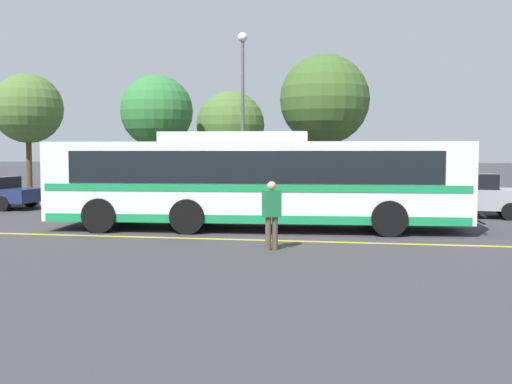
% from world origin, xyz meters
% --- Properties ---
extents(ground_plane, '(220.00, 220.00, 0.00)m').
position_xyz_m(ground_plane, '(0.00, 0.00, 0.00)').
color(ground_plane, '#38383A').
extents(lane_strip_0, '(32.26, 0.20, 0.01)m').
position_xyz_m(lane_strip_0, '(0.40, -2.03, 0.00)').
color(lane_strip_0, gold).
rests_on(lane_strip_0, ground_plane).
extents(curb_strip, '(40.26, 0.36, 0.15)m').
position_xyz_m(curb_strip, '(0.40, 6.51, 0.07)').
color(curb_strip, '#99999E').
rests_on(curb_strip, ground_plane).
extents(transit_bus, '(12.72, 3.55, 2.91)m').
position_xyz_m(transit_bus, '(0.38, 0.17, 1.51)').
color(transit_bus, silver).
rests_on(transit_bus, ground_plane).
extents(parked_car_1, '(4.26, 2.00, 1.37)m').
position_xyz_m(parked_car_1, '(-4.86, 5.21, 0.69)').
color(parked_car_1, olive).
rests_on(parked_car_1, ground_plane).
extents(parked_car_2, '(4.12, 2.12, 1.49)m').
position_xyz_m(parked_car_2, '(0.54, 5.11, 0.76)').
color(parked_car_2, maroon).
rests_on(parked_car_2, ground_plane).
extents(parked_car_3, '(4.89, 2.16, 1.56)m').
position_xyz_m(parked_car_3, '(7.14, 4.91, 0.78)').
color(parked_car_3, '#9E9EA3').
rests_on(parked_car_3, ground_plane).
extents(pedestrian_0, '(0.47, 0.39, 1.64)m').
position_xyz_m(pedestrian_0, '(1.43, -3.53, 0.93)').
color(pedestrian_0, brown).
rests_on(pedestrian_0, ground_plane).
extents(street_lamp, '(0.41, 0.41, 7.32)m').
position_xyz_m(street_lamp, '(-1.46, 7.43, 4.68)').
color(street_lamp, '#59595E').
rests_on(street_lamp, ground_plane).
extents(tree_0, '(3.25, 3.25, 5.78)m').
position_xyz_m(tree_0, '(-5.60, 8.38, 4.13)').
color(tree_0, '#513823').
rests_on(tree_0, ground_plane).
extents(tree_1, '(3.63, 3.63, 6.40)m').
position_xyz_m(tree_1, '(-13.71, 11.40, 4.58)').
color(tree_1, '#513823').
rests_on(tree_1, ground_plane).
extents(tree_2, '(3.34, 3.34, 5.29)m').
position_xyz_m(tree_2, '(-2.84, 11.27, 3.61)').
color(tree_2, '#513823').
rests_on(tree_2, ground_plane).
extents(tree_3, '(3.85, 3.85, 6.49)m').
position_xyz_m(tree_3, '(1.91, 8.49, 4.55)').
color(tree_3, '#513823').
rests_on(tree_3, ground_plane).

